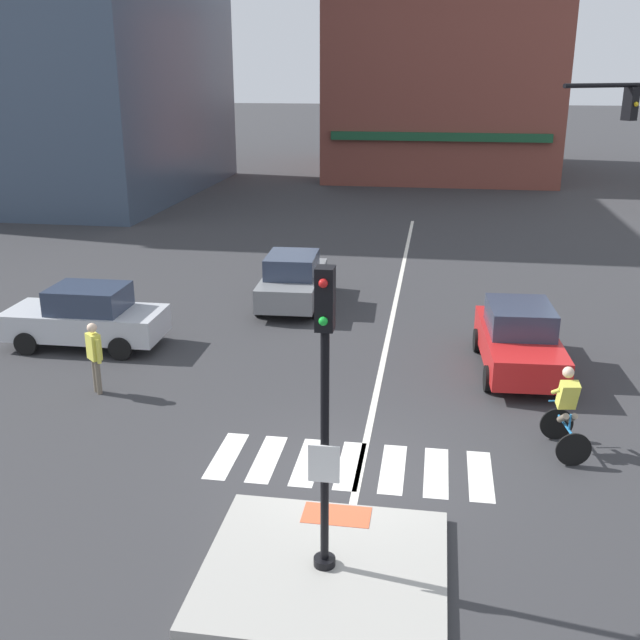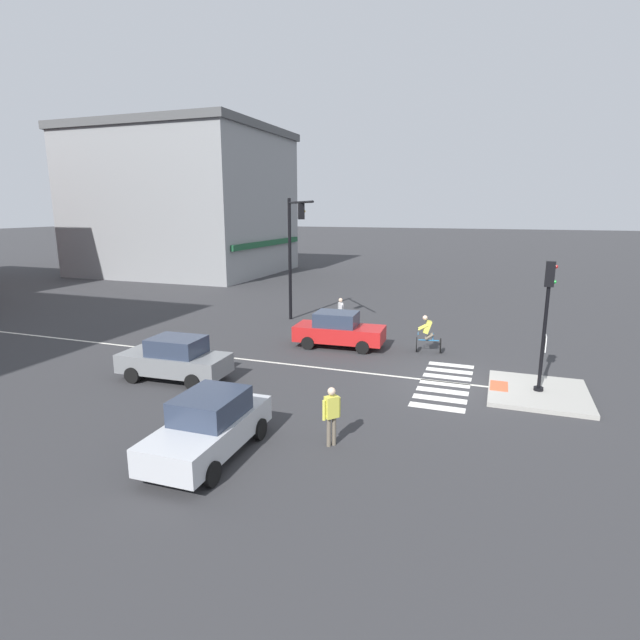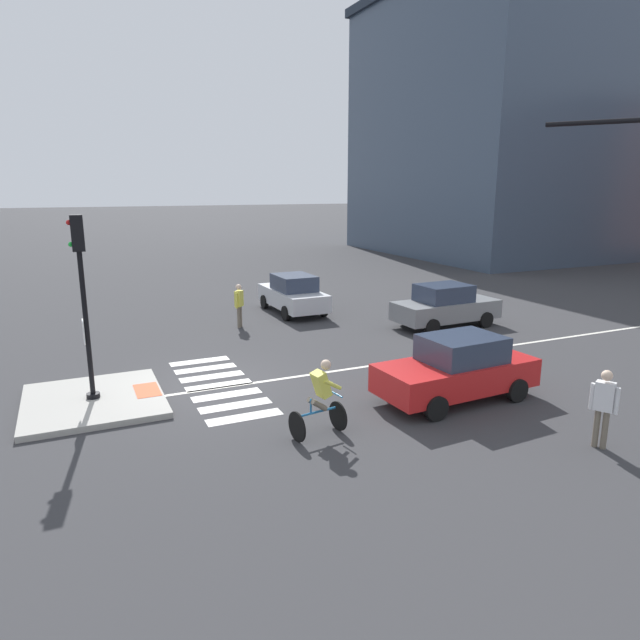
{
  "view_description": "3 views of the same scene",
  "coord_description": "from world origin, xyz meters",
  "px_view_note": "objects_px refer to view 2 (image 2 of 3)",
  "views": [
    {
      "loc": [
        1.37,
        -11.92,
        6.99
      ],
      "look_at": [
        -0.98,
        2.85,
        1.94
      ],
      "focal_mm": 41.83,
      "sensor_mm": 36.0,
      "label": 1
    },
    {
      "loc": [
        -17.91,
        -1.33,
        6.3
      ],
      "look_at": [
        0.82,
        5.44,
        1.84
      ],
      "focal_mm": 27.99,
      "sensor_mm": 36.0,
      "label": 2
    },
    {
      "loc": [
        14.28,
        -3.17,
        5.24
      ],
      "look_at": [
        0.69,
        2.95,
        1.71
      ],
      "focal_mm": 31.62,
      "sensor_mm": 36.0,
      "label": 3
    }
  ],
  "objects_px": {
    "cyclist": "(428,333)",
    "pedestrian_at_curb_left": "(331,412)",
    "car_red_eastbound_mid": "(339,330)",
    "pedestrian_waiting_far_side": "(341,311)",
    "car_grey_westbound_far": "(175,359)",
    "signal_pole": "(546,314)",
    "traffic_light_mast": "(293,242)",
    "car_silver_cross_left": "(209,426)"
  },
  "relations": [
    {
      "from": "traffic_light_mast",
      "to": "car_silver_cross_left",
      "type": "distance_m",
      "value": 15.99
    },
    {
      "from": "cyclist",
      "to": "pedestrian_at_curb_left",
      "type": "xyz_separation_m",
      "value": [
        -10.03,
        1.14,
        0.11
      ]
    },
    {
      "from": "traffic_light_mast",
      "to": "pedestrian_waiting_far_side",
      "type": "xyz_separation_m",
      "value": [
        -0.56,
        -2.91,
        -3.51
      ]
    },
    {
      "from": "car_silver_cross_left",
      "to": "car_grey_westbound_far",
      "type": "relative_size",
      "value": 0.99
    },
    {
      "from": "car_red_eastbound_mid",
      "to": "pedestrian_waiting_far_side",
      "type": "relative_size",
      "value": 2.51
    },
    {
      "from": "car_silver_cross_left",
      "to": "car_red_eastbound_mid",
      "type": "xyz_separation_m",
      "value": [
        11.07,
        0.03,
        0.0
      ]
    },
    {
      "from": "car_silver_cross_left",
      "to": "pedestrian_waiting_far_side",
      "type": "distance_m",
      "value": 14.53
    },
    {
      "from": "car_silver_cross_left",
      "to": "cyclist",
      "type": "xyz_separation_m",
      "value": [
        11.58,
        -3.96,
        0.06
      ]
    },
    {
      "from": "car_silver_cross_left",
      "to": "traffic_light_mast",
      "type": "bearing_deg",
      "value": 14.66
    },
    {
      "from": "car_silver_cross_left",
      "to": "pedestrian_at_curb_left",
      "type": "relative_size",
      "value": 2.47
    },
    {
      "from": "car_red_eastbound_mid",
      "to": "pedestrian_at_curb_left",
      "type": "height_order",
      "value": "pedestrian_at_curb_left"
    },
    {
      "from": "car_silver_cross_left",
      "to": "pedestrian_waiting_far_side",
      "type": "relative_size",
      "value": 2.47
    },
    {
      "from": "signal_pole",
      "to": "pedestrian_at_curb_left",
      "type": "bearing_deg",
      "value": 137.56
    },
    {
      "from": "signal_pole",
      "to": "pedestrian_at_curb_left",
      "type": "height_order",
      "value": "signal_pole"
    },
    {
      "from": "car_silver_cross_left",
      "to": "pedestrian_waiting_far_side",
      "type": "height_order",
      "value": "pedestrian_waiting_far_side"
    },
    {
      "from": "traffic_light_mast",
      "to": "cyclist",
      "type": "distance_m",
      "value": 9.36
    },
    {
      "from": "car_grey_westbound_far",
      "to": "car_red_eastbound_mid",
      "type": "distance_m",
      "value": 7.76
    },
    {
      "from": "signal_pole",
      "to": "car_grey_westbound_far",
      "type": "distance_m",
      "value": 13.25
    },
    {
      "from": "car_grey_westbound_far",
      "to": "traffic_light_mast",
      "type": "bearing_deg",
      "value": -2.59
    },
    {
      "from": "cyclist",
      "to": "car_silver_cross_left",
      "type": "bearing_deg",
      "value": 161.13
    },
    {
      "from": "car_red_eastbound_mid",
      "to": "pedestrian_at_curb_left",
      "type": "bearing_deg",
      "value": -163.31
    },
    {
      "from": "traffic_light_mast",
      "to": "signal_pole",
      "type": "bearing_deg",
      "value": -121.21
    },
    {
      "from": "traffic_light_mast",
      "to": "pedestrian_at_curb_left",
      "type": "bearing_deg",
      "value": -153.42
    },
    {
      "from": "traffic_light_mast",
      "to": "cyclist",
      "type": "xyz_separation_m",
      "value": [
        -3.47,
        -7.9,
        -3.62
      ]
    },
    {
      "from": "car_red_eastbound_mid",
      "to": "pedestrian_waiting_far_side",
      "type": "bearing_deg",
      "value": 16.22
    },
    {
      "from": "car_silver_cross_left",
      "to": "car_red_eastbound_mid",
      "type": "height_order",
      "value": "same"
    },
    {
      "from": "car_red_eastbound_mid",
      "to": "pedestrian_at_curb_left",
      "type": "distance_m",
      "value": 9.94
    },
    {
      "from": "traffic_light_mast",
      "to": "car_red_eastbound_mid",
      "type": "distance_m",
      "value": 6.68
    },
    {
      "from": "signal_pole",
      "to": "cyclist",
      "type": "xyz_separation_m",
      "value": [
        3.98,
        4.39,
        -1.97
      ]
    },
    {
      "from": "cyclist",
      "to": "pedestrian_at_curb_left",
      "type": "bearing_deg",
      "value": 173.5
    },
    {
      "from": "signal_pole",
      "to": "pedestrian_at_curb_left",
      "type": "distance_m",
      "value": 8.41
    },
    {
      "from": "car_silver_cross_left",
      "to": "car_red_eastbound_mid",
      "type": "bearing_deg",
      "value": 0.18
    },
    {
      "from": "car_red_eastbound_mid",
      "to": "traffic_light_mast",
      "type": "bearing_deg",
      "value": 44.4
    },
    {
      "from": "cyclist",
      "to": "pedestrian_waiting_far_side",
      "type": "distance_m",
      "value": 5.78
    },
    {
      "from": "traffic_light_mast",
      "to": "car_silver_cross_left",
      "type": "relative_size",
      "value": 1.66
    },
    {
      "from": "pedestrian_at_curb_left",
      "to": "pedestrian_waiting_far_side",
      "type": "relative_size",
      "value": 1.0
    },
    {
      "from": "car_red_eastbound_mid",
      "to": "pedestrian_at_curb_left",
      "type": "xyz_separation_m",
      "value": [
        -9.52,
        -2.85,
        0.17
      ]
    },
    {
      "from": "car_red_eastbound_mid",
      "to": "pedestrian_at_curb_left",
      "type": "relative_size",
      "value": 2.51
    },
    {
      "from": "traffic_light_mast",
      "to": "car_grey_westbound_far",
      "type": "xyz_separation_m",
      "value": [
        -10.39,
        0.47,
        -3.68
      ]
    },
    {
      "from": "car_grey_westbound_far",
      "to": "cyclist",
      "type": "relative_size",
      "value": 2.48
    },
    {
      "from": "pedestrian_waiting_far_side",
      "to": "car_grey_westbound_far",
      "type": "bearing_deg",
      "value": 161.04
    },
    {
      "from": "car_red_eastbound_mid",
      "to": "cyclist",
      "type": "xyz_separation_m",
      "value": [
        0.51,
        -3.99,
        0.06
      ]
    }
  ]
}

